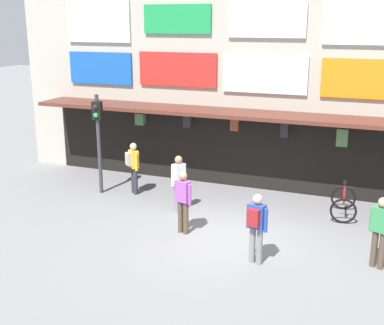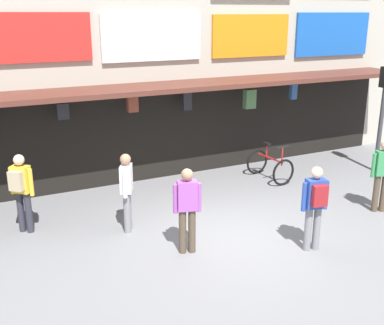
{
  "view_description": "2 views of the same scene",
  "coord_description": "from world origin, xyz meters",
  "px_view_note": "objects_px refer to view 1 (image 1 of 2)",
  "views": [
    {
      "loc": [
        3.55,
        -11.35,
        5.38
      ],
      "look_at": [
        -1.25,
        0.92,
        1.6
      ],
      "focal_mm": 46.24,
      "sensor_mm": 36.0,
      "label": 1
    },
    {
      "loc": [
        -4.52,
        -7.55,
        4.37
      ],
      "look_at": [
        -0.12,
        1.43,
        1.19
      ],
      "focal_mm": 44.2,
      "sensor_mm": 36.0,
      "label": 2
    }
  ],
  "objects_px": {
    "traffic_light_near": "(98,128)",
    "bicycle_parked": "(343,203)",
    "pedestrian_in_green": "(256,224)",
    "pedestrian_in_black": "(179,180)",
    "pedestrian_in_red": "(133,164)",
    "pedestrian_in_white": "(183,199)",
    "pedestrian_in_purple": "(380,229)"
  },
  "relations": [
    {
      "from": "traffic_light_near",
      "to": "bicycle_parked",
      "type": "distance_m",
      "value": 7.73
    },
    {
      "from": "bicycle_parked",
      "to": "pedestrian_in_green",
      "type": "relative_size",
      "value": 0.72
    },
    {
      "from": "pedestrian_in_black",
      "to": "pedestrian_in_green",
      "type": "xyz_separation_m",
      "value": [
        2.89,
        -2.37,
        0.04
      ]
    },
    {
      "from": "pedestrian_in_black",
      "to": "traffic_light_near",
      "type": "bearing_deg",
      "value": 169.14
    },
    {
      "from": "traffic_light_near",
      "to": "pedestrian_in_green",
      "type": "relative_size",
      "value": 1.9
    },
    {
      "from": "bicycle_parked",
      "to": "pedestrian_in_red",
      "type": "distance_m",
      "value": 6.5
    },
    {
      "from": "traffic_light_near",
      "to": "pedestrian_in_black",
      "type": "distance_m",
      "value": 3.26
    },
    {
      "from": "pedestrian_in_red",
      "to": "pedestrian_in_white",
      "type": "height_order",
      "value": "same"
    },
    {
      "from": "bicycle_parked",
      "to": "pedestrian_in_purple",
      "type": "relative_size",
      "value": 0.72
    },
    {
      "from": "bicycle_parked",
      "to": "pedestrian_in_white",
      "type": "bearing_deg",
      "value": -144.32
    },
    {
      "from": "pedestrian_in_purple",
      "to": "pedestrian_in_green",
      "type": "height_order",
      "value": "same"
    },
    {
      "from": "pedestrian_in_purple",
      "to": "pedestrian_in_black",
      "type": "distance_m",
      "value": 5.72
    },
    {
      "from": "bicycle_parked",
      "to": "pedestrian_in_green",
      "type": "bearing_deg",
      "value": -113.58
    },
    {
      "from": "pedestrian_in_red",
      "to": "traffic_light_near",
      "type": "bearing_deg",
      "value": -163.64
    },
    {
      "from": "pedestrian_in_purple",
      "to": "pedestrian_in_red",
      "type": "bearing_deg",
      "value": 161.92
    },
    {
      "from": "pedestrian_in_purple",
      "to": "pedestrian_in_red",
      "type": "xyz_separation_m",
      "value": [
        -7.45,
        2.43,
        0.04
      ]
    },
    {
      "from": "pedestrian_in_black",
      "to": "pedestrian_in_white",
      "type": "bearing_deg",
      "value": -63.02
    },
    {
      "from": "traffic_light_near",
      "to": "pedestrian_in_black",
      "type": "xyz_separation_m",
      "value": [
        2.98,
        -0.57,
        -1.19
      ]
    },
    {
      "from": "pedestrian_in_purple",
      "to": "pedestrian_in_black",
      "type": "height_order",
      "value": "same"
    },
    {
      "from": "traffic_light_near",
      "to": "pedestrian_in_white",
      "type": "distance_m",
      "value": 4.34
    },
    {
      "from": "bicycle_parked",
      "to": "pedestrian_in_white",
      "type": "xyz_separation_m",
      "value": [
        -3.8,
        -2.73,
        0.55
      ]
    },
    {
      "from": "traffic_light_near",
      "to": "pedestrian_in_purple",
      "type": "height_order",
      "value": "traffic_light_near"
    },
    {
      "from": "bicycle_parked",
      "to": "pedestrian_in_purple",
      "type": "height_order",
      "value": "pedestrian_in_purple"
    },
    {
      "from": "traffic_light_near",
      "to": "bicycle_parked",
      "type": "bearing_deg",
      "value": 5.87
    },
    {
      "from": "pedestrian_in_red",
      "to": "pedestrian_in_white",
      "type": "bearing_deg",
      "value": -40.55
    },
    {
      "from": "pedestrian_in_purple",
      "to": "pedestrian_in_red",
      "type": "relative_size",
      "value": 1.0
    },
    {
      "from": "traffic_light_near",
      "to": "pedestrian_in_white",
      "type": "relative_size",
      "value": 1.9
    },
    {
      "from": "pedestrian_in_purple",
      "to": "pedestrian_in_green",
      "type": "relative_size",
      "value": 1.0
    },
    {
      "from": "pedestrian_in_black",
      "to": "pedestrian_in_green",
      "type": "relative_size",
      "value": 1.0
    },
    {
      "from": "bicycle_parked",
      "to": "pedestrian_in_black",
      "type": "relative_size",
      "value": 0.72
    },
    {
      "from": "pedestrian_in_black",
      "to": "pedestrian_in_white",
      "type": "relative_size",
      "value": 1.0
    },
    {
      "from": "pedestrian_in_black",
      "to": "pedestrian_in_white",
      "type": "distance_m",
      "value": 1.56
    }
  ]
}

